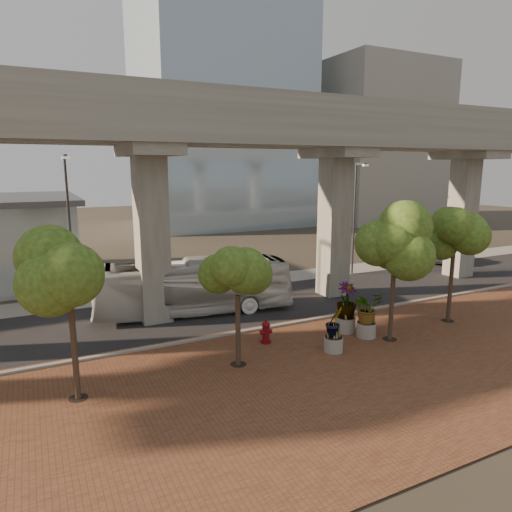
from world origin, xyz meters
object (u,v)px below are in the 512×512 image
planter_front (367,310)px  parked_car (446,254)px  fire_hydrant (266,332)px  transit_bus (194,287)px

planter_front → parked_car: bearing=31.6°
parked_car → planter_front: 21.63m
fire_hydrant → parked_car: bearing=22.8°
parked_car → fire_hydrant: (-23.29, -9.77, -0.18)m
planter_front → transit_bus: bearing=130.6°
parked_car → transit_bus: bearing=74.2°
planter_front → fire_hydrant: bearing=162.4°
fire_hydrant → transit_bus: bearing=104.8°
parked_car → planter_front: size_ratio=2.05×
fire_hydrant → planter_front: bearing=-17.6°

